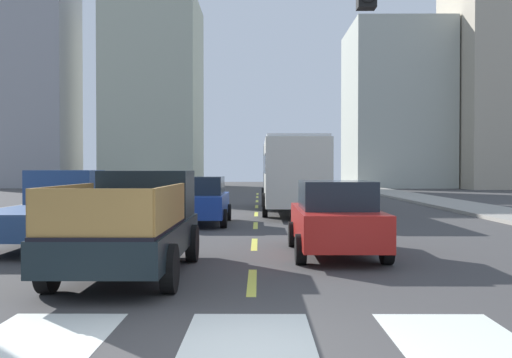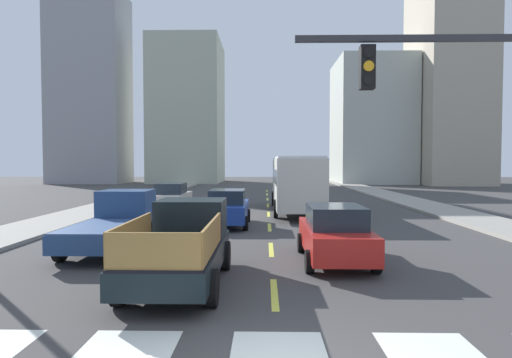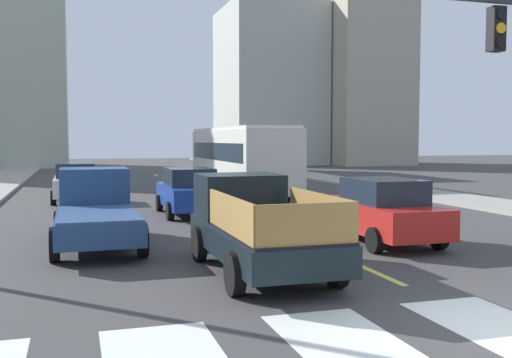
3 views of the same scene
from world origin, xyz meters
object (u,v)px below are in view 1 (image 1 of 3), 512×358
object	(u,v)px
city_bus	(291,170)
sedan_near_right	(129,193)
pickup_dark	(51,209)
sedan_far	(201,200)
sedan_mid	(335,218)
pickup_stakebed	(136,223)

from	to	relation	value
city_bus	sedan_near_right	bearing A→B (deg)	179.12
city_bus	pickup_dark	bearing A→B (deg)	-121.63
sedan_near_right	sedan_far	bearing A→B (deg)	-58.22
city_bus	sedan_near_right	world-z (taller)	city_bus
sedan_far	sedan_near_right	bearing A→B (deg)	123.36
city_bus	sedan_near_right	xyz separation A→B (m)	(-7.56, 0.17, -1.09)
sedan_mid	sedan_near_right	bearing A→B (deg)	121.48
pickup_dark	city_bus	xyz separation A→B (m)	(7.05, 11.25, 1.03)
city_bus	sedan_far	world-z (taller)	city_bus
sedan_far	sedan_near_right	xyz separation A→B (m)	(-3.98, 6.06, 0.00)
sedan_far	sedan_mid	world-z (taller)	same
pickup_stakebed	sedan_mid	xyz separation A→B (m)	(4.19, 2.11, -0.08)
pickup_dark	sedan_far	bearing A→B (deg)	58.54
city_bus	sedan_mid	distance (m)	13.21
pickup_stakebed	city_bus	xyz separation A→B (m)	(3.91, 15.27, 1.02)
pickup_dark	sedan_near_right	world-z (taller)	pickup_dark
sedan_near_right	pickup_stakebed	bearing A→B (deg)	-78.20
sedan_far	sedan_mid	bearing A→B (deg)	-61.97
pickup_dark	sedan_mid	bearing A→B (deg)	-13.24
city_bus	sedan_mid	size ratio (longest dim) A/B	2.45
pickup_stakebed	sedan_mid	world-z (taller)	pickup_stakebed
pickup_stakebed	pickup_dark	bearing A→B (deg)	126.30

